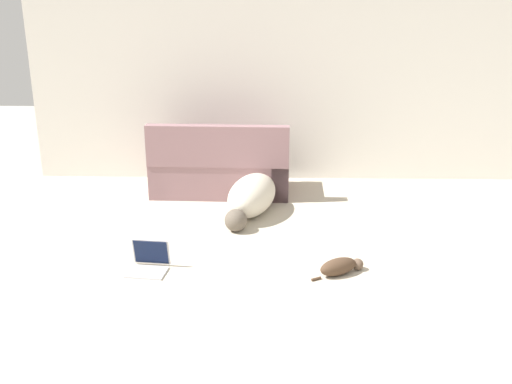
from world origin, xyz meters
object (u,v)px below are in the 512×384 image
(couch, at_px, (221,170))
(laptop_open, at_px, (150,260))
(dog, at_px, (251,197))
(cat, at_px, (340,266))

(couch, height_order, laptop_open, couch)
(dog, relative_size, cat, 2.77)
(couch, bearing_deg, laptop_open, 79.98)
(couch, distance_m, dog, 0.86)
(couch, distance_m, cat, 2.51)
(laptop_open, bearing_deg, dog, 65.07)
(couch, bearing_deg, dog, 119.04)
(couch, bearing_deg, cat, 120.48)
(couch, relative_size, cat, 3.42)
(dog, distance_m, laptop_open, 1.62)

